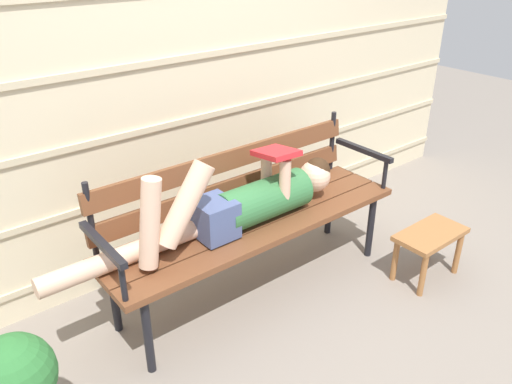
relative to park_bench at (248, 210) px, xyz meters
The scene contains 5 objects.
ground_plane 0.54m from the park_bench, 90.00° to the right, with size 12.00×12.00×0.00m, color gray.
house_siding 0.81m from the park_bench, 90.00° to the left, with size 5.09×0.08×2.22m.
park_bench is the anchor object (origin of this frame).
reclining_person 0.16m from the park_bench, 145.26° to the right, with size 1.75×0.26×0.50m.
footstool 1.13m from the park_bench, 34.93° to the right, with size 0.46×0.25×0.32m.
Camera 1 is at (-1.56, -1.85, 1.93)m, focal length 35.80 mm.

